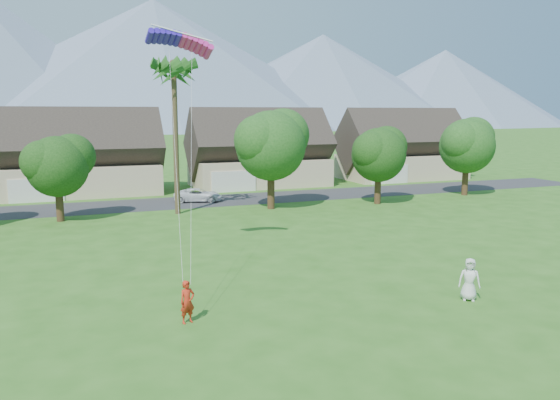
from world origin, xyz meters
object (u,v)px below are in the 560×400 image
kite_flyer (187,302)px  parafoil_kite (180,40)px  watcher (469,279)px  parked_car (198,195)px

kite_flyer → parafoil_kite: (1.66, 8.73, 11.14)m
watcher → parked_car: (-5.35, 31.12, -0.33)m
watcher → parked_car: bearing=132.4°
kite_flyer → parked_car: size_ratio=0.39×
watcher → parked_car: watcher is taller
watcher → parafoil_kite: 18.54m
watcher → parafoil_kite: (-10.54, 10.52, 11.05)m
watcher → parafoil_kite: size_ratio=0.56×
parked_car → parafoil_kite: 24.10m
parked_car → watcher: bearing=-154.0°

